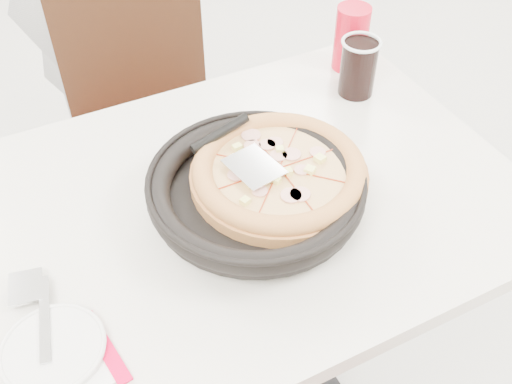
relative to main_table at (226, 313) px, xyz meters
name	(u,v)px	position (x,y,z in m)	size (l,w,h in m)	color
floor	(226,243)	(0.22, 0.50, -0.38)	(7.00, 7.00, 0.00)	#B2B2AD
main_table	(226,313)	(0.00, 0.00, 0.00)	(1.20, 0.80, 0.75)	white
chair_far	(151,140)	(0.03, 0.57, 0.10)	(0.42, 0.42, 0.95)	black
trivet	(274,197)	(0.09, -0.05, 0.39)	(0.12, 0.12, 0.04)	black
pizza_pan	(256,195)	(0.06, -0.05, 0.42)	(0.39, 0.39, 0.01)	black
pizza	(279,177)	(0.11, -0.04, 0.44)	(0.34, 0.34, 0.02)	#BC844D
pizza_server	(254,166)	(0.06, -0.03, 0.47)	(0.08, 0.10, 0.00)	silver
napkin	(58,367)	(-0.37, -0.21, 0.38)	(0.15, 0.15, 0.00)	white
side_plate	(53,350)	(-0.36, -0.18, 0.38)	(0.16, 0.16, 0.01)	silver
fork	(45,318)	(-0.36, -0.12, 0.39)	(0.02, 0.17, 0.00)	silver
cola_glass	(358,69)	(0.45, 0.19, 0.44)	(0.08, 0.08, 0.13)	black
red_cup	(351,38)	(0.49, 0.30, 0.45)	(0.08, 0.08, 0.16)	red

